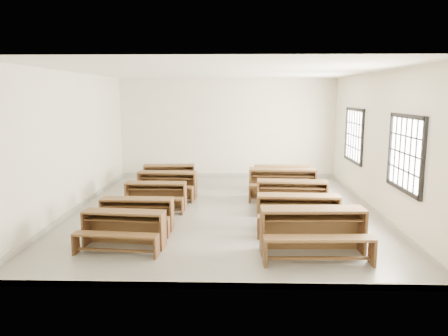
{
  "coord_description": "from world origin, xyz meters",
  "views": [
    {
      "loc": [
        0.26,
        -9.99,
        2.7
      ],
      "look_at": [
        0.0,
        0.0,
        1.0
      ],
      "focal_mm": 35.0,
      "sensor_mm": 36.0,
      "label": 1
    }
  ],
  "objects_px": {
    "desk_set_9": "(282,176)",
    "desk_set_3": "(167,183)",
    "desk_set_2": "(155,194)",
    "desk_set_6": "(298,210)",
    "desk_set_5": "(313,228)",
    "desk_set_4": "(169,174)",
    "desk_set_1": "(137,212)",
    "desk_set_8": "(282,181)",
    "desk_set_7": "(292,194)",
    "desk_set_0": "(123,227)"
  },
  "relations": [
    {
      "from": "desk_set_2",
      "to": "desk_set_4",
      "type": "bearing_deg",
      "value": 92.36
    },
    {
      "from": "desk_set_9",
      "to": "desk_set_3",
      "type": "bearing_deg",
      "value": -162.03
    },
    {
      "from": "desk_set_5",
      "to": "desk_set_7",
      "type": "height_order",
      "value": "desk_set_5"
    },
    {
      "from": "desk_set_0",
      "to": "desk_set_5",
      "type": "xyz_separation_m",
      "value": [
        3.3,
        -0.24,
        0.08
      ]
    },
    {
      "from": "desk_set_1",
      "to": "desk_set_3",
      "type": "xyz_separation_m",
      "value": [
        0.18,
        2.77,
        0.03
      ]
    },
    {
      "from": "desk_set_8",
      "to": "desk_set_5",
      "type": "bearing_deg",
      "value": -85.91
    },
    {
      "from": "desk_set_7",
      "to": "desk_set_8",
      "type": "height_order",
      "value": "desk_set_8"
    },
    {
      "from": "desk_set_5",
      "to": "desk_set_9",
      "type": "distance_m",
      "value": 5.12
    },
    {
      "from": "desk_set_3",
      "to": "desk_set_7",
      "type": "xyz_separation_m",
      "value": [
        3.11,
        -1.27,
        0.02
      ]
    },
    {
      "from": "desk_set_1",
      "to": "desk_set_5",
      "type": "bearing_deg",
      "value": -19.81
    },
    {
      "from": "desk_set_8",
      "to": "desk_set_7",
      "type": "bearing_deg",
      "value": -83.18
    },
    {
      "from": "desk_set_5",
      "to": "desk_set_1",
      "type": "bearing_deg",
      "value": 157.51
    },
    {
      "from": "desk_set_7",
      "to": "desk_set_8",
      "type": "xyz_separation_m",
      "value": [
        -0.09,
        1.29,
        0.03
      ]
    },
    {
      "from": "desk_set_7",
      "to": "desk_set_9",
      "type": "bearing_deg",
      "value": 93.29
    },
    {
      "from": "desk_set_1",
      "to": "desk_set_2",
      "type": "xyz_separation_m",
      "value": [
        0.09,
        1.61,
        -0.0
      ]
    },
    {
      "from": "desk_set_4",
      "to": "desk_set_6",
      "type": "height_order",
      "value": "desk_set_6"
    },
    {
      "from": "desk_set_0",
      "to": "desk_set_7",
      "type": "height_order",
      "value": "desk_set_7"
    },
    {
      "from": "desk_set_7",
      "to": "desk_set_4",
      "type": "bearing_deg",
      "value": 145.28
    },
    {
      "from": "desk_set_3",
      "to": "desk_set_7",
      "type": "distance_m",
      "value": 3.36
    },
    {
      "from": "desk_set_0",
      "to": "desk_set_1",
      "type": "bearing_deg",
      "value": 94.81
    },
    {
      "from": "desk_set_0",
      "to": "desk_set_9",
      "type": "relative_size",
      "value": 0.98
    },
    {
      "from": "desk_set_3",
      "to": "desk_set_6",
      "type": "relative_size",
      "value": 0.96
    },
    {
      "from": "desk_set_0",
      "to": "desk_set_3",
      "type": "bearing_deg",
      "value": 92.51
    },
    {
      "from": "desk_set_4",
      "to": "desk_set_8",
      "type": "height_order",
      "value": "desk_set_8"
    },
    {
      "from": "desk_set_2",
      "to": "desk_set_6",
      "type": "bearing_deg",
      "value": -25.8
    },
    {
      "from": "desk_set_2",
      "to": "desk_set_5",
      "type": "relative_size",
      "value": 0.81
    },
    {
      "from": "desk_set_1",
      "to": "desk_set_2",
      "type": "distance_m",
      "value": 1.62
    },
    {
      "from": "desk_set_2",
      "to": "desk_set_4",
      "type": "height_order",
      "value": "desk_set_4"
    },
    {
      "from": "desk_set_7",
      "to": "desk_set_5",
      "type": "bearing_deg",
      "value": -86.18
    },
    {
      "from": "desk_set_5",
      "to": "desk_set_7",
      "type": "relative_size",
      "value": 1.08
    },
    {
      "from": "desk_set_5",
      "to": "desk_set_0",
      "type": "bearing_deg",
      "value": 174.02
    },
    {
      "from": "desk_set_4",
      "to": "desk_set_2",
      "type": "bearing_deg",
      "value": -94.8
    },
    {
      "from": "desk_set_6",
      "to": "desk_set_7",
      "type": "bearing_deg",
      "value": 89.58
    },
    {
      "from": "desk_set_3",
      "to": "desk_set_7",
      "type": "bearing_deg",
      "value": -17.77
    },
    {
      "from": "desk_set_0",
      "to": "desk_set_7",
      "type": "distance_m",
      "value": 4.14
    },
    {
      "from": "desk_set_3",
      "to": "desk_set_4",
      "type": "xyz_separation_m",
      "value": [
        -0.14,
        1.32,
        -0.02
      ]
    },
    {
      "from": "desk_set_0",
      "to": "desk_set_4",
      "type": "distance_m",
      "value": 5.09
    },
    {
      "from": "desk_set_3",
      "to": "desk_set_8",
      "type": "bearing_deg",
      "value": 4.76
    },
    {
      "from": "desk_set_4",
      "to": "desk_set_9",
      "type": "relative_size",
      "value": 0.99
    },
    {
      "from": "desk_set_3",
      "to": "desk_set_9",
      "type": "relative_size",
      "value": 1.03
    },
    {
      "from": "desk_set_8",
      "to": "desk_set_2",
      "type": "bearing_deg",
      "value": -156.59
    },
    {
      "from": "desk_set_7",
      "to": "desk_set_3",
      "type": "bearing_deg",
      "value": 161.6
    },
    {
      "from": "desk_set_3",
      "to": "desk_set_4",
      "type": "relative_size",
      "value": 1.03
    },
    {
      "from": "desk_set_4",
      "to": "desk_set_8",
      "type": "bearing_deg",
      "value": -28.28
    },
    {
      "from": "desk_set_1",
      "to": "desk_set_8",
      "type": "xyz_separation_m",
      "value": [
        3.2,
        2.79,
        0.08
      ]
    },
    {
      "from": "desk_set_6",
      "to": "desk_set_8",
      "type": "height_order",
      "value": "desk_set_8"
    },
    {
      "from": "desk_set_6",
      "to": "desk_set_4",
      "type": "bearing_deg",
      "value": 130.22
    },
    {
      "from": "desk_set_0",
      "to": "desk_set_1",
      "type": "xyz_separation_m",
      "value": [
        0.01,
        1.0,
        -0.01
      ]
    },
    {
      "from": "desk_set_5",
      "to": "desk_set_9",
      "type": "xyz_separation_m",
      "value": [
        0.02,
        5.12,
        -0.06
      ]
    },
    {
      "from": "desk_set_6",
      "to": "desk_set_7",
      "type": "relative_size",
      "value": 0.99
    }
  ]
}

